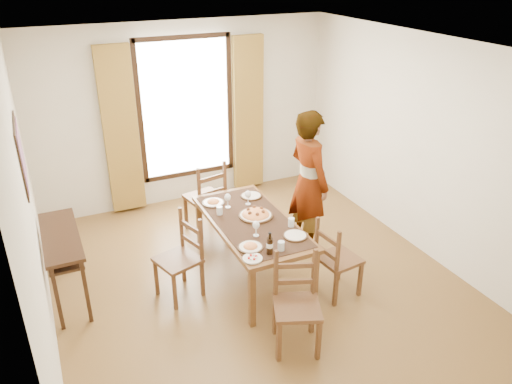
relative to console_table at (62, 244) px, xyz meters
name	(u,v)px	position (x,y,z in m)	size (l,w,h in m)	color
ground	(255,279)	(2.03, -0.60, -0.68)	(5.00, 5.00, 0.00)	#543B1A
room_shell	(250,156)	(2.03, -0.47, 0.86)	(4.60, 5.10, 2.74)	beige
console_table	(62,244)	(0.00, 0.00, 0.00)	(0.38, 1.20, 0.80)	black
dining_table	(252,225)	(2.03, -0.50, 0.00)	(0.86, 1.78, 0.76)	brown
chair_west	(181,260)	(1.17, -0.49, -0.23)	(0.54, 0.54, 0.98)	brown
chair_north	(206,199)	(1.91, 0.75, -0.19)	(0.55, 0.55, 1.05)	brown
chair_south	(296,306)	(1.94, -1.74, -0.22)	(0.57, 0.57, 0.99)	brown
chair_east	(336,261)	(2.74, -1.21, -0.24)	(0.47, 0.47, 0.94)	brown
man	(309,182)	(2.95, -0.18, 0.25)	(0.51, 0.72, 1.86)	gray
plate_sw	(250,246)	(1.77, -1.04, 0.10)	(0.27, 0.27, 0.05)	silver
plate_se	(295,234)	(2.31, -1.03, 0.10)	(0.27, 0.27, 0.05)	silver
plate_nw	(213,201)	(1.78, 0.09, 0.10)	(0.27, 0.27, 0.05)	silver
plate_ne	(251,195)	(2.28, 0.07, 0.10)	(0.27, 0.27, 0.05)	silver
pasta_platter	(256,213)	(2.11, -0.43, 0.12)	(0.40, 0.40, 0.10)	#BD5B18
caprese_plate	(253,257)	(1.71, -1.24, 0.09)	(0.20, 0.20, 0.04)	silver
wine_glass_a	(256,228)	(1.93, -0.83, 0.16)	(0.08, 0.08, 0.18)	white
wine_glass_b	(248,197)	(2.16, -0.11, 0.16)	(0.08, 0.08, 0.18)	white
wine_glass_c	(228,201)	(1.90, -0.09, 0.16)	(0.08, 0.08, 0.18)	white
tumbler_a	(291,222)	(2.38, -0.81, 0.12)	(0.07, 0.07, 0.10)	silver
tumbler_b	(220,210)	(1.75, -0.21, 0.12)	(0.07, 0.07, 0.10)	silver
tumbler_c	(281,246)	(2.04, -1.20, 0.12)	(0.07, 0.07, 0.10)	silver
wine_bottle	(270,243)	(1.91, -1.21, 0.20)	(0.07, 0.07, 0.25)	black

